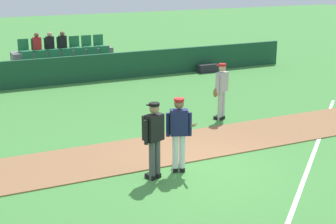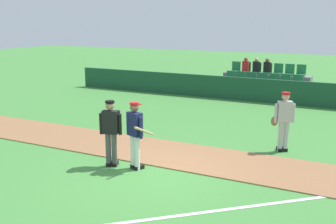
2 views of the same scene
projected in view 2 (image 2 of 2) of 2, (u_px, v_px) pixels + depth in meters
ground_plane at (148, 173)px, 10.16m from camera, size 80.00×80.00×0.00m
infield_dirt_path at (176, 154)px, 11.55m from camera, size 28.00×2.22×0.03m
foul_line_chalk at (262, 205)px, 8.40m from camera, size 8.95×8.15×0.01m
dugout_fence at (257, 90)px, 18.99m from camera, size 20.00×0.16×1.11m
stadium_bleachers at (264, 87)px, 20.27m from camera, size 4.45×2.10×1.90m
batter_navy_jersey at (135, 133)px, 10.24m from camera, size 0.60×0.80×1.76m
umpire_home_plate at (111, 129)px, 10.45m from camera, size 0.56×0.40×1.76m
runner_grey_jersey at (284, 119)px, 11.65m from camera, size 0.65×0.42×1.76m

